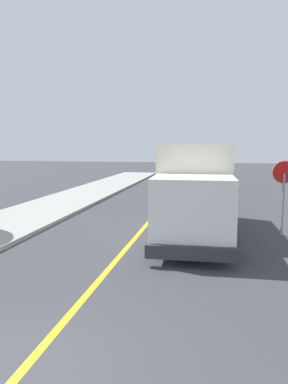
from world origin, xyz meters
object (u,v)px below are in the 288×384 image
(parked_car_mid, at_px, (213,178))
(stop_sign, at_px, (284,184))
(box_truck, at_px, (195,185))
(parked_car_far, at_px, (205,171))
(parked_car_near, at_px, (198,190))
(parked_car_furthest, at_px, (206,167))

(parked_car_mid, bearing_deg, stop_sign, -79.11)
(box_truck, bearing_deg, parked_car_mid, 87.31)
(box_truck, bearing_deg, parked_car_far, 90.46)
(box_truck, bearing_deg, parked_car_near, 91.28)
(box_truck, xyz_separation_m, parked_car_far, (-0.16, 19.98, -0.97))
(parked_car_furthest, distance_m, stop_sign, 25.95)
(parked_car_furthest, xyz_separation_m, stop_sign, (3.25, -25.72, 1.06))
(parked_car_near, distance_m, parked_car_mid, 6.95)
(parked_car_mid, bearing_deg, box_truck, -92.69)
(box_truck, bearing_deg, stop_sign, 2.68)
(box_truck, relative_size, parked_car_near, 1.64)
(parked_car_furthest, bearing_deg, box_truck, -89.55)
(parked_car_near, bearing_deg, box_truck, -88.72)
(parked_car_near, height_order, parked_car_mid, same)
(parked_car_furthest, bearing_deg, parked_car_mid, -86.46)
(parked_car_near, relative_size, stop_sign, 1.67)
(parked_car_near, distance_m, parked_car_far, 14.04)
(parked_car_near, bearing_deg, parked_car_mid, 83.92)
(parked_car_near, height_order, stop_sign, stop_sign)
(parked_car_mid, bearing_deg, parked_car_near, -96.08)
(parked_car_mid, height_order, stop_sign, stop_sign)
(box_truck, height_order, parked_car_furthest, box_truck)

